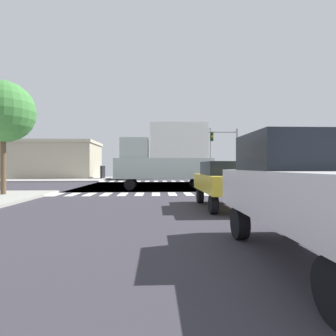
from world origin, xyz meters
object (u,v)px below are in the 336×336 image
Objects in this scene: bank_building at (46,160)px; sedan_trailing_4 at (147,171)px; sidewalk_tree at (3,112)px; pickup_inner_1 at (312,188)px; sedan_nearside_1 at (124,171)px; sedan_queued_2 at (223,180)px; street_lamp at (209,148)px; traffic_signal_mast at (215,142)px; box_truck_outer_2 at (137,163)px; suv_middle_2 at (132,168)px; box_truck_farside_1 at (167,155)px.

bank_building is 3.71× the size of sedan_trailing_4.
pickup_inner_1 is at bearing -43.93° from sidewalk_tree.
pickup_inner_1 reaches higher than sedan_nearside_1.
sedan_nearside_1 is 26.07m from sedan_queued_2.
street_lamp is 16.12m from sedan_nearside_1.
traffic_signal_mast is 31.96m from box_truck_outer_2.
sidewalk_tree is at bearing 136.07° from pickup_inner_1.
sedan_queued_2 is (-6.05, -33.82, -3.71)m from street_lamp.
street_lamp is 1.88× the size of sedan_trailing_4.
suv_middle_2 is 0.90× the size of pickup_inner_1.
bank_building is 39.50m from pickup_inner_1.
bank_building is 34.08m from sedan_queued_2.
box_truck_outer_2 is 1.41× the size of pickup_inner_1.
traffic_signal_mast is 21.27m from suv_middle_2.
box_truck_outer_2 is at bearing 61.97° from bank_building.
box_truck_farside_1 reaches higher than sedan_trailing_4.
suv_middle_2 is 12.07m from box_truck_outer_2.
sidewalk_tree reaches higher than sedan_nearside_1.
pickup_inner_1 is (0.00, -6.28, 0.17)m from sedan_queued_2.
traffic_signal_mast is at bearing 81.37° from pickup_inner_1.
bank_building is 3.13× the size of pickup_inner_1.
box_truck_farside_1 is 9.72m from sedan_queued_2.
sedan_trailing_4 is at bearing -146.80° from street_lamp.
sedan_trailing_4 is at bearing -5.46° from bank_building.
box_truck_farside_1 is 29.15m from suv_middle_2.
suv_middle_2 is 44.93m from pickup_inner_1.
box_truck_outer_2 is (-7.00, 50.11, 1.45)m from sedan_queued_2.
sedan_nearside_1 is (11.44, -3.51, -1.53)m from bank_building.
pickup_inner_1 is (11.24, -10.83, -3.43)m from sidewalk_tree.
sedan_nearside_1 is (-13.05, -8.70, -3.71)m from street_lamp.
traffic_signal_mast reaches higher than box_truck_farside_1.
pickup_inner_1 is at bearing -98.63° from traffic_signal_mast.
box_truck_farside_1 is at bearing -108.13° from street_lamp.
suv_middle_2 is at bearing 82.79° from sidewalk_tree.
sedan_nearside_1 and sedan_queued_2 have the same top height.
bank_building is (-24.49, -5.20, -2.19)m from street_lamp.
suv_middle_2 is at bearing -74.55° from sedan_trailing_4.
bank_building reaches higher than sedan_queued_2.
street_lamp is 1.88× the size of sedan_nearside_1.
bank_building is 25.21m from sidewalk_tree.
street_lamp is 1.12× the size of box_truck_outer_2.
sidewalk_tree is 1.50× the size of sedan_queued_2.
sedan_queued_2 is 27.54m from sedan_trailing_4.
box_truck_farside_1 is 1.67× the size of sedan_trailing_4.
traffic_signal_mast is at bearing 78.74° from sedan_queued_2.
sedan_trailing_4 is at bearing 6.59° from box_truck_farside_1.
traffic_signal_mast is 12.45m from box_truck_farside_1.
sedan_queued_2 is 0.84× the size of pickup_inner_1.
sidewalk_tree is at bearing 72.30° from sedan_trailing_4.
sidewalk_tree is 0.89× the size of box_truck_outer_2.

